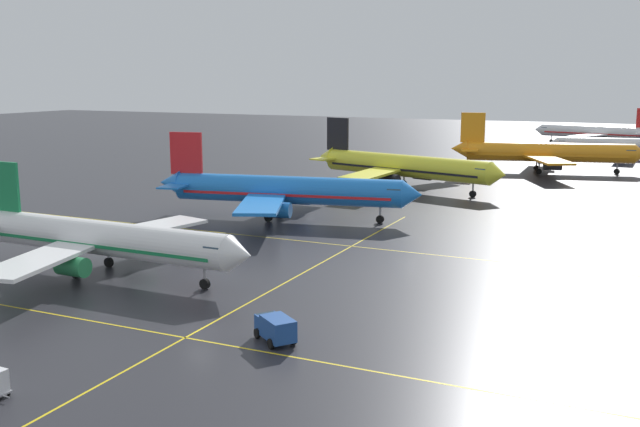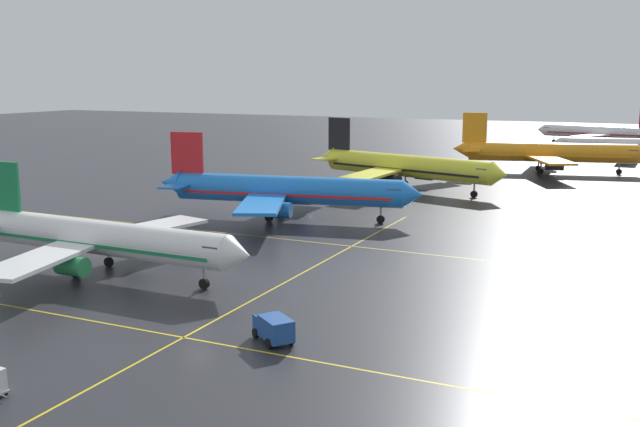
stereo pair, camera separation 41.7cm
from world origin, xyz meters
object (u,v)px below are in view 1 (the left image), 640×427
Objects in this scene: airliner_second_row at (284,190)px; service_truck_red_van at (275,327)px; airliner_far_left_stand at (546,153)px; airliner_distant_taxiway at (594,132)px; airliner_front_gate at (101,238)px; airliner_third_row at (403,166)px; airliner_far_right_stand at (618,145)px.

service_truck_red_van is at bearing -63.23° from airliner_second_row.
airliner_distant_taxiway is (4.28, 73.10, -0.46)m from airliner_far_left_stand.
airliner_far_left_stand is at bearing 68.51° from airliner_second_row.
airliner_distant_taxiway is 188.11m from service_truck_red_van.
airliner_second_row reaches higher than airliner_front_gate.
service_truck_red_van is at bearing -92.77° from airliner_distant_taxiway.
airliner_far_left_stand reaches higher than airliner_front_gate.
airliner_front_gate is 0.91× the size of airliner_second_row.
airliner_front_gate is 0.98× the size of airliner_distant_taxiway.
airliner_distant_taxiway is (24.96, 108.51, -0.39)m from airliner_third_row.
service_truck_red_van is (-4.81, -114.78, -3.20)m from airliner_far_left_stand.
service_truck_red_van is (-9.09, -187.87, -2.74)m from airliner_distant_taxiway.
airliner_second_row is 0.97× the size of airliner_far_left_stand.
airliner_far_right_stand is 7.54× the size of service_truck_red_van.
airliner_second_row is 113.30m from airliner_far_right_stand.
airliner_far_left_stand is 73.22m from airliner_distant_taxiway.
airliner_second_row is 146.41m from airliner_distant_taxiway.
airliner_distant_taxiway is at bearing 86.65° from airliner_far_left_stand.
airliner_third_row is (6.80, 34.41, 0.07)m from airliner_second_row.
airliner_front_gate is at bearing -98.32° from airliner_third_row.
airliner_far_right_stand is 37.93m from airliner_distant_taxiway.
airliner_second_row is 35.07m from airliner_third_row.
airliner_front_gate is 0.90× the size of airliner_third_row.
airliner_distant_taxiway reaches higher than airliner_front_gate.
airliner_second_row is 1.20× the size of airliner_far_right_stand.
airliner_third_row is 1.09× the size of airliner_distant_taxiway.
airliner_front_gate is at bearing -106.39° from airliner_far_left_stand.
airliner_third_row is at bearing -120.28° from airliner_far_left_stand.
airliner_far_left_stand reaches higher than airliner_third_row.
airliner_third_row is 1.21× the size of airliner_far_right_stand.
airliner_third_row reaches higher than airliner_distant_taxiway.
airliner_far_right_stand is (40.18, 105.93, -0.72)m from airliner_second_row.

